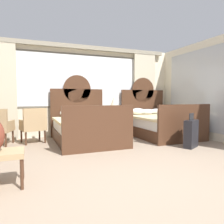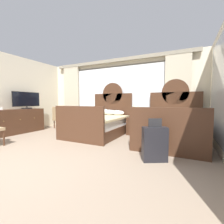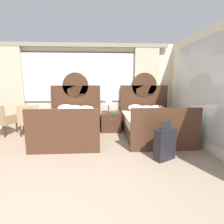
# 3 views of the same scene
# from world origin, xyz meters

# --- Properties ---
(ground_plane) EXTENTS (24.00, 24.00, 0.00)m
(ground_plane) POSITION_xyz_m (0.00, 0.00, 0.00)
(ground_plane) COLOR gray
(wall_back_window) EXTENTS (6.06, 0.22, 2.70)m
(wall_back_window) POSITION_xyz_m (0.00, 3.93, 1.43)
(wall_back_window) COLOR beige
(wall_back_window) RESTS_ON ground_plane
(wall_right_mirror) EXTENTS (0.08, 4.53, 2.70)m
(wall_right_mirror) POSITION_xyz_m (3.06, 1.69, 1.35)
(wall_right_mirror) COLOR beige
(wall_right_mirror) RESTS_ON ground_plane
(bed_near_window) EXTENTS (1.55, 2.12, 1.79)m
(bed_near_window) POSITION_xyz_m (-0.13, 2.85, 0.37)
(bed_near_window) COLOR #472B1C
(bed_near_window) RESTS_ON ground_plane
(bed_near_mirror) EXTENTS (1.55, 2.12, 1.79)m
(bed_near_mirror) POSITION_xyz_m (2.07, 2.85, 0.36)
(bed_near_mirror) COLOR #472B1C
(bed_near_mirror) RESTS_ON ground_plane
(nightstand_between_beds) EXTENTS (0.60, 0.62, 0.57)m
(nightstand_between_beds) POSITION_xyz_m (0.97, 3.45, 0.29)
(nightstand_between_beds) COLOR #472B1C
(nightstand_between_beds) RESTS_ON ground_plane
(table_lamp_on_nightstand) EXTENTS (0.27, 0.27, 0.60)m
(table_lamp_on_nightstand) POSITION_xyz_m (0.90, 3.47, 0.99)
(table_lamp_on_nightstand) COLOR brown
(table_lamp_on_nightstand) RESTS_ON nightstand_between_beds
(book_on_nightstand) EXTENTS (0.18, 0.26, 0.03)m
(book_on_nightstand) POSITION_xyz_m (1.04, 3.33, 0.59)
(book_on_nightstand) COLOR #285133
(book_on_nightstand) RESTS_ON nightstand_between_beds
(armchair_by_window_left) EXTENTS (0.67, 0.67, 0.87)m
(armchair_by_window_left) POSITION_xyz_m (-1.38, 3.17, 0.47)
(armchair_by_window_left) COLOR tan
(armchair_by_window_left) RESTS_ON ground_plane
(suitcase_on_floor) EXTENTS (0.47, 0.37, 0.78)m
(suitcase_on_floor) POSITION_xyz_m (1.91, 1.35, 0.32)
(suitcase_on_floor) COLOR black
(suitcase_on_floor) RESTS_ON ground_plane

